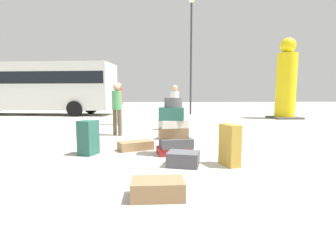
{
  "coord_description": "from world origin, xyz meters",
  "views": [
    {
      "loc": [
        -0.2,
        -4.74,
        1.23
      ],
      "look_at": [
        0.38,
        2.0,
        0.41
      ],
      "focal_mm": 27.34,
      "sensor_mm": 36.0,
      "label": 1
    }
  ],
  "objects_px": {
    "person_tourist_with_camera": "(117,105)",
    "parked_bus": "(29,85)",
    "suitcase_tan_foreground_near": "(230,145)",
    "suitcase_brown_foreground_far": "(136,146)",
    "suitcase_brown_behind_tower": "(158,189)",
    "lamp_post": "(191,41)",
    "suitcase_teal_white_trunk": "(88,138)",
    "person_bearded_onlooker": "(119,100)",
    "yellow_dummy_statue": "(286,83)",
    "suitcase_black_right_side": "(170,128)",
    "person_passerby_in_red": "(175,103)",
    "suitcase_tower": "(174,131)",
    "suitcase_charcoal_left_side": "(183,159)"
  },
  "relations": [
    {
      "from": "suitcase_tower",
      "to": "person_tourist_with_camera",
      "type": "distance_m",
      "value": 3.08
    },
    {
      "from": "lamp_post",
      "to": "suitcase_brown_behind_tower",
      "type": "bearing_deg",
      "value": -101.57
    },
    {
      "from": "suitcase_black_right_side",
      "to": "suitcase_brown_behind_tower",
      "type": "bearing_deg",
      "value": -75.5
    },
    {
      "from": "person_passerby_in_red",
      "to": "lamp_post",
      "type": "bearing_deg",
      "value": 169.51
    },
    {
      "from": "suitcase_brown_behind_tower",
      "to": "suitcase_black_right_side",
      "type": "relative_size",
      "value": 1.03
    },
    {
      "from": "person_bearded_onlooker",
      "to": "parked_bus",
      "type": "xyz_separation_m",
      "value": [
        -6.18,
        6.26,
        0.8
      ]
    },
    {
      "from": "person_tourist_with_camera",
      "to": "suitcase_teal_white_trunk",
      "type": "bearing_deg",
      "value": -55.89
    },
    {
      "from": "suitcase_brown_behind_tower",
      "to": "person_tourist_with_camera",
      "type": "height_order",
      "value": "person_tourist_with_camera"
    },
    {
      "from": "suitcase_charcoal_left_side",
      "to": "yellow_dummy_statue",
      "type": "distance_m",
      "value": 11.03
    },
    {
      "from": "suitcase_black_right_side",
      "to": "person_passerby_in_red",
      "type": "relative_size",
      "value": 0.39
    },
    {
      "from": "suitcase_brown_behind_tower",
      "to": "suitcase_teal_white_trunk",
      "type": "bearing_deg",
      "value": 120.55
    },
    {
      "from": "person_bearded_onlooker",
      "to": "person_passerby_in_red",
      "type": "distance_m",
      "value": 2.7
    },
    {
      "from": "suitcase_tan_foreground_near",
      "to": "person_passerby_in_red",
      "type": "relative_size",
      "value": 0.46
    },
    {
      "from": "person_bearded_onlooker",
      "to": "person_tourist_with_camera",
      "type": "height_order",
      "value": "person_bearded_onlooker"
    },
    {
      "from": "suitcase_brown_foreground_far",
      "to": "parked_bus",
      "type": "relative_size",
      "value": 0.07
    },
    {
      "from": "parked_bus",
      "to": "suitcase_teal_white_trunk",
      "type": "bearing_deg",
      "value": -53.14
    },
    {
      "from": "suitcase_black_right_side",
      "to": "suitcase_tan_foreground_near",
      "type": "distance_m",
      "value": 2.93
    },
    {
      "from": "suitcase_charcoal_left_side",
      "to": "person_bearded_onlooker",
      "type": "height_order",
      "value": "person_bearded_onlooker"
    },
    {
      "from": "suitcase_tan_foreground_near",
      "to": "suitcase_brown_behind_tower",
      "type": "bearing_deg",
      "value": -150.47
    },
    {
      "from": "suitcase_brown_behind_tower",
      "to": "suitcase_tan_foreground_near",
      "type": "bearing_deg",
      "value": 46.2
    },
    {
      "from": "suitcase_charcoal_left_side",
      "to": "lamp_post",
      "type": "bearing_deg",
      "value": 96.84
    },
    {
      "from": "suitcase_tower",
      "to": "suitcase_brown_foreground_far",
      "type": "relative_size",
      "value": 1.56
    },
    {
      "from": "suitcase_black_right_side",
      "to": "parked_bus",
      "type": "distance_m",
      "value": 12.71
    },
    {
      "from": "suitcase_black_right_side",
      "to": "suitcase_tan_foreground_near",
      "type": "xyz_separation_m",
      "value": [
        0.78,
        -2.83,
        0.06
      ]
    },
    {
      "from": "yellow_dummy_statue",
      "to": "suitcase_teal_white_trunk",
      "type": "bearing_deg",
      "value": -138.22
    },
    {
      "from": "suitcase_tan_foreground_near",
      "to": "yellow_dummy_statue",
      "type": "height_order",
      "value": "yellow_dummy_statue"
    },
    {
      "from": "suitcase_black_right_side",
      "to": "suitcase_teal_white_trunk",
      "type": "height_order",
      "value": "suitcase_teal_white_trunk"
    },
    {
      "from": "suitcase_tan_foreground_near",
      "to": "suitcase_brown_foreground_far",
      "type": "xyz_separation_m",
      "value": [
        -1.69,
        1.44,
        -0.26
      ]
    },
    {
      "from": "suitcase_tan_foreground_near",
      "to": "person_bearded_onlooker",
      "type": "distance_m",
      "value": 6.89
    },
    {
      "from": "suitcase_teal_white_trunk",
      "to": "suitcase_brown_foreground_far",
      "type": "height_order",
      "value": "suitcase_teal_white_trunk"
    },
    {
      "from": "suitcase_teal_white_trunk",
      "to": "person_tourist_with_camera",
      "type": "xyz_separation_m",
      "value": [
        0.32,
        2.56,
        0.59
      ]
    },
    {
      "from": "person_tourist_with_camera",
      "to": "lamp_post",
      "type": "relative_size",
      "value": 0.22
    },
    {
      "from": "suitcase_tower",
      "to": "suitcase_black_right_side",
      "type": "bearing_deg",
      "value": 86.71
    },
    {
      "from": "suitcase_tower",
      "to": "suitcase_brown_foreground_far",
      "type": "distance_m",
      "value": 1.02
    },
    {
      "from": "suitcase_tower",
      "to": "person_passerby_in_red",
      "type": "relative_size",
      "value": 0.75
    },
    {
      "from": "suitcase_brown_behind_tower",
      "to": "lamp_post",
      "type": "xyz_separation_m",
      "value": [
        2.71,
        13.24,
        4.47
      ]
    },
    {
      "from": "person_tourist_with_camera",
      "to": "parked_bus",
      "type": "xyz_separation_m",
      "value": [
        -6.4,
        9.0,
        0.89
      ]
    },
    {
      "from": "suitcase_brown_behind_tower",
      "to": "yellow_dummy_statue",
      "type": "relative_size",
      "value": 0.15
    },
    {
      "from": "suitcase_brown_behind_tower",
      "to": "lamp_post",
      "type": "relative_size",
      "value": 0.09
    },
    {
      "from": "person_bearded_onlooker",
      "to": "person_tourist_with_camera",
      "type": "bearing_deg",
      "value": -15.7
    },
    {
      "from": "suitcase_black_right_side",
      "to": "lamp_post",
      "type": "height_order",
      "value": "lamp_post"
    },
    {
      "from": "suitcase_charcoal_left_side",
      "to": "parked_bus",
      "type": "distance_m",
      "value": 14.97
    },
    {
      "from": "suitcase_tower",
      "to": "yellow_dummy_statue",
      "type": "bearing_deg",
      "value": 48.85
    },
    {
      "from": "person_tourist_with_camera",
      "to": "suitcase_black_right_side",
      "type": "bearing_deg",
      "value": 13.83
    },
    {
      "from": "suitcase_tan_foreground_near",
      "to": "suitcase_brown_foreground_far",
      "type": "height_order",
      "value": "suitcase_tan_foreground_near"
    },
    {
      "from": "suitcase_tower",
      "to": "suitcase_charcoal_left_side",
      "type": "distance_m",
      "value": 0.98
    },
    {
      "from": "suitcase_tower",
      "to": "person_passerby_in_red",
      "type": "distance_m",
      "value": 3.78
    },
    {
      "from": "lamp_post",
      "to": "person_tourist_with_camera",
      "type": "bearing_deg",
      "value": -114.16
    },
    {
      "from": "person_passerby_in_red",
      "to": "suitcase_brown_behind_tower",
      "type": "bearing_deg",
      "value": -4.55
    },
    {
      "from": "suitcase_tower",
      "to": "suitcase_teal_white_trunk",
      "type": "height_order",
      "value": "suitcase_tower"
    }
  ]
}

